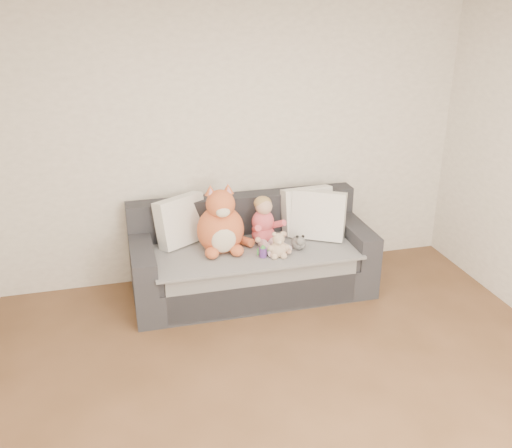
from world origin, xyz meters
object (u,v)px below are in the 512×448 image
at_px(toddler, 265,225).
at_px(teddy_bear, 278,247).
at_px(sofa, 251,260).
at_px(sippy_cup, 263,251).
at_px(plush_cat, 221,226).

relative_size(toddler, teddy_bear, 1.93).
relative_size(sofa, sippy_cup, 18.78).
bearing_deg(sippy_cup, sofa, 96.67).
bearing_deg(toddler, sofa, 152.63).
height_order(toddler, sippy_cup, toddler).
bearing_deg(sofa, teddy_bear, -63.00).
xyz_separation_m(sofa, plush_cat, (-0.29, -0.06, 0.40)).
distance_m(plush_cat, sippy_cup, 0.44).
bearing_deg(sippy_cup, plush_cat, 143.53).
relative_size(teddy_bear, sippy_cup, 2.09).
bearing_deg(teddy_bear, sofa, 122.05).
xyz_separation_m(sofa, teddy_bear, (0.17, -0.33, 0.26)).
xyz_separation_m(toddler, teddy_bear, (0.04, -0.30, -0.09)).
xyz_separation_m(plush_cat, teddy_bear, (0.45, -0.27, -0.14)).
bearing_deg(sofa, plush_cat, -168.02).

